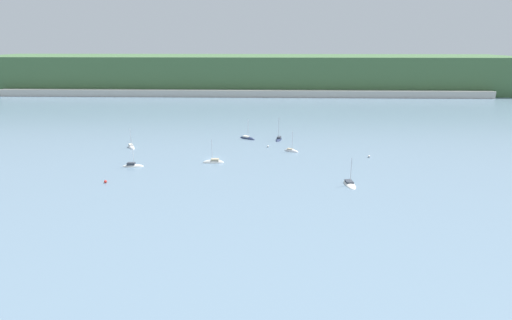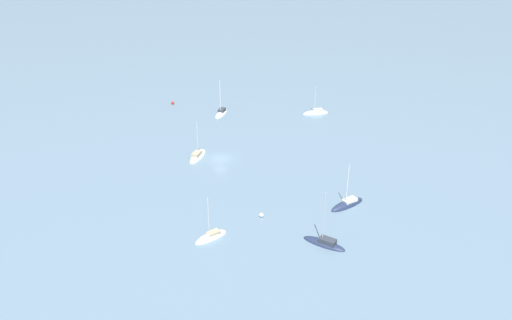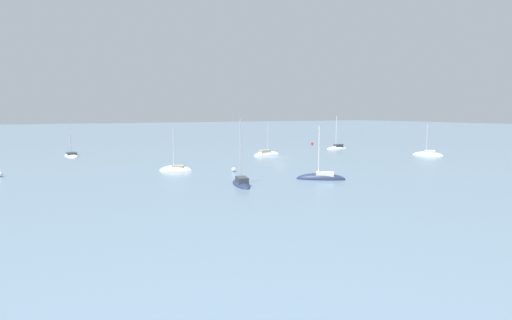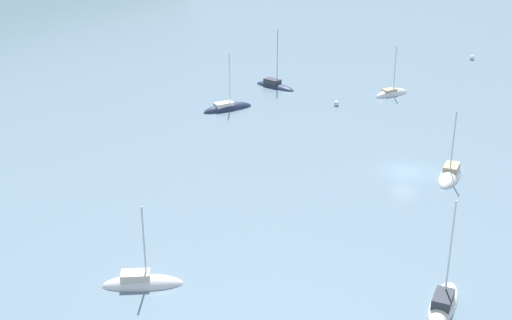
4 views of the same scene
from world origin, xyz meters
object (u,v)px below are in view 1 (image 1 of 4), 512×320
(sailboat_4, at_px, (291,151))
(sailboat_6, at_px, (247,139))
(sailboat_0, at_px, (131,147))
(sailboat_2, at_px, (133,166))
(mooring_buoy_1, at_px, (105,182))
(sailboat_5, at_px, (350,184))
(sailboat_1, at_px, (214,162))
(sailboat_3, at_px, (279,139))
(mooring_buoy_2, at_px, (268,146))
(mooring_buoy_0, at_px, (369,156))

(sailboat_4, xyz_separation_m, sailboat_6, (-16.45, 18.22, 0.01))
(sailboat_0, relative_size, sailboat_2, 0.83)
(sailboat_0, bearing_deg, sailboat_4, 56.08)
(sailboat_4, relative_size, mooring_buoy_1, 10.17)
(sailboat_5, height_order, mooring_buoy_1, sailboat_5)
(sailboat_1, height_order, sailboat_4, sailboat_1)
(mooring_buoy_1, bearing_deg, sailboat_3, 46.36)
(sailboat_6, distance_m, mooring_buoy_2, 15.22)
(sailboat_1, distance_m, sailboat_2, 24.93)
(mooring_buoy_1, distance_m, mooring_buoy_2, 59.33)
(sailboat_1, distance_m, sailboat_5, 43.90)
(mooring_buoy_0, height_order, mooring_buoy_2, mooring_buoy_0)
(sailboat_1, bearing_deg, sailboat_0, -30.00)
(sailboat_6, relative_size, mooring_buoy_1, 10.89)
(sailboat_5, bearing_deg, sailboat_3, -165.72)
(sailboat_2, relative_size, sailboat_6, 1.09)
(sailboat_2, height_order, mooring_buoy_0, sailboat_2)
(sailboat_1, height_order, sailboat_2, sailboat_2)
(sailboat_1, xyz_separation_m, sailboat_6, (9.03, 32.35, -0.02))
(sailboat_1, xyz_separation_m, sailboat_3, (21.44, 31.01, 0.05))
(sailboat_4, bearing_deg, mooring_buoy_1, -113.88)
(sailboat_5, bearing_deg, sailboat_0, -122.47)
(sailboat_2, xyz_separation_m, sailboat_5, (64.08, -13.96, -0.05))
(sailboat_3, relative_size, mooring_buoy_2, 13.07)
(sailboat_2, height_order, sailboat_6, sailboat_2)
(sailboat_2, xyz_separation_m, mooring_buoy_1, (-2.60, -14.91, 0.27))
(sailboat_6, bearing_deg, sailboat_4, -12.56)
(sailboat_3, height_order, mooring_buoy_0, sailboat_3)
(sailboat_3, relative_size, mooring_buoy_0, 11.67)
(sailboat_1, distance_m, sailboat_6, 33.59)
(sailboat_6, relative_size, mooring_buoy_2, 12.02)
(sailboat_4, bearing_deg, sailboat_3, 136.69)
(mooring_buoy_0, relative_size, mooring_buoy_2, 1.12)
(mooring_buoy_1, bearing_deg, sailboat_0, 98.30)
(sailboat_5, bearing_deg, sailboat_4, -162.55)
(sailboat_3, relative_size, sailboat_4, 1.16)
(sailboat_0, bearing_deg, mooring_buoy_1, -22.38)
(sailboat_3, relative_size, sailboat_5, 1.15)
(sailboat_1, height_order, sailboat_6, sailboat_6)
(sailboat_3, distance_m, mooring_buoy_2, 12.16)
(sailboat_2, relative_size, mooring_buoy_1, 11.88)
(sailboat_5, distance_m, mooring_buoy_0, 28.81)
(mooring_buoy_1, bearing_deg, sailboat_2, 80.12)
(sailboat_6, height_order, mooring_buoy_1, sailboat_6)
(sailboat_6, bearing_deg, mooring_buoy_1, -89.29)
(sailboat_4, height_order, mooring_buoy_1, sailboat_4)
(sailboat_4, distance_m, sailboat_6, 24.55)
(sailboat_4, height_order, mooring_buoy_2, sailboat_4)
(sailboat_0, height_order, sailboat_6, sailboat_6)
(sailboat_6, xyz_separation_m, mooring_buoy_1, (-36.07, -52.19, 0.32))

